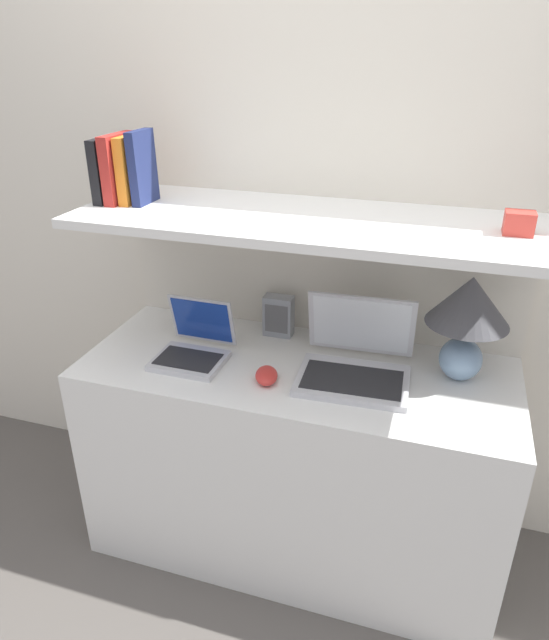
% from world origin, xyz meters
% --- Properties ---
extents(ground_plane, '(12.00, 12.00, 0.00)m').
position_xyz_m(ground_plane, '(0.00, 0.00, 0.00)').
color(ground_plane, '#56514C').
extents(wall_back, '(6.00, 0.05, 2.40)m').
position_xyz_m(wall_back, '(0.00, 0.63, 1.20)').
color(wall_back, silver).
rests_on(wall_back, ground_plane).
extents(desk, '(1.40, 0.56, 0.76)m').
position_xyz_m(desk, '(0.00, 0.28, 0.38)').
color(desk, white).
rests_on(desk, ground_plane).
extents(back_riser, '(1.40, 0.04, 1.21)m').
position_xyz_m(back_riser, '(0.00, 0.58, 0.61)').
color(back_riser, silver).
rests_on(back_riser, ground_plane).
extents(shelf, '(1.40, 0.51, 0.03)m').
position_xyz_m(shelf, '(0.00, 0.35, 1.23)').
color(shelf, white).
rests_on(shelf, back_riser).
extents(table_lamp, '(0.25, 0.25, 0.34)m').
position_xyz_m(table_lamp, '(0.50, 0.37, 0.98)').
color(table_lamp, '#7593B2').
rests_on(table_lamp, desk).
extents(laptop_large, '(0.36, 0.33, 0.24)m').
position_xyz_m(laptop_large, '(0.19, 0.29, 0.81)').
color(laptop_large, silver).
rests_on(laptop_large, desk).
extents(laptop_small, '(0.23, 0.23, 0.19)m').
position_xyz_m(laptop_small, '(-0.34, 0.23, 0.80)').
color(laptop_small, silver).
rests_on(laptop_small, desk).
extents(computer_mouse, '(0.10, 0.12, 0.04)m').
position_xyz_m(computer_mouse, '(-0.06, 0.17, 0.78)').
color(computer_mouse, red).
rests_on(computer_mouse, desk).
extents(router_box, '(0.10, 0.06, 0.15)m').
position_xyz_m(router_box, '(-0.12, 0.48, 0.83)').
color(router_box, gray).
rests_on(router_box, desk).
extents(book_black, '(0.03, 0.17, 0.20)m').
position_xyz_m(book_black, '(-0.65, 0.35, 1.34)').
color(book_black, black).
rests_on(book_black, shelf).
extents(book_red, '(0.04, 0.17, 0.21)m').
position_xyz_m(book_red, '(-0.61, 0.35, 1.35)').
color(book_red, '#A82823').
rests_on(book_red, shelf).
extents(book_orange, '(0.03, 0.14, 0.21)m').
position_xyz_m(book_orange, '(-0.57, 0.35, 1.34)').
color(book_orange, orange).
rests_on(book_orange, shelf).
extents(book_navy, '(0.03, 0.13, 0.23)m').
position_xyz_m(book_navy, '(-0.53, 0.35, 1.35)').
color(book_navy, navy).
rests_on(book_navy, shelf).
extents(shelf_gadget, '(0.08, 0.06, 0.06)m').
position_xyz_m(shelf_gadget, '(0.59, 0.35, 1.27)').
color(shelf_gadget, '#CC3D33').
rests_on(shelf_gadget, shelf).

